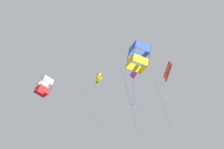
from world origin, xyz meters
name	(u,v)px	position (x,y,z in m)	size (l,w,h in m)	color
kite_box_far_centre	(138,57)	(-4.04, 3.30, 32.67)	(2.22, 1.99, 6.37)	blue
kite_box_near_right	(44,86)	(7.83, -1.86, 34.45)	(1.91, 2.10, 2.20)	white
kite_diamond_highest	(168,71)	(-5.46, -1.08, 33.40)	(1.64, 1.94, 5.95)	red
kite_fish_near_left	(99,78)	(3.31, -6.03, 36.52)	(2.73, 2.36, 6.30)	yellow
kite_diamond_mid_left	(134,75)	(-1.96, -2.75, 34.42)	(1.71, 1.23, 4.61)	#DB2D93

